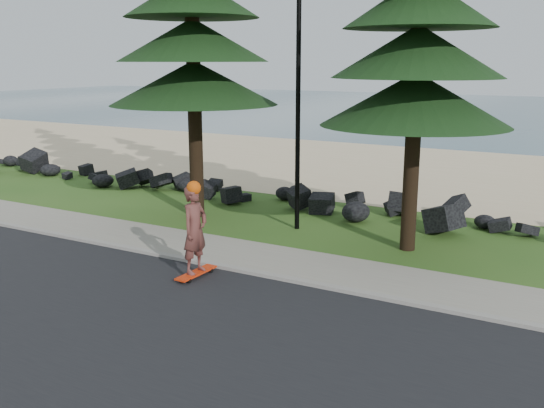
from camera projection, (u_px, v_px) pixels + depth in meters
name	position (u px, v px, depth m)	size (l,w,h in m)	color
ground	(240.00, 258.00, 15.44)	(160.00, 160.00, 0.00)	#2F581B
road	(116.00, 323.00, 11.61)	(160.00, 7.00, 0.02)	black
kerb	(221.00, 266.00, 14.66)	(160.00, 0.20, 0.10)	gray
sidewalk	(244.00, 254.00, 15.60)	(160.00, 2.00, 0.08)	gray
beach_sand	(408.00, 170.00, 27.77)	(160.00, 15.00, 0.01)	#CEB789
ocean	(518.00, 112.00, 58.82)	(160.00, 58.00, 0.01)	#375B6A
seawall_boulders	(329.00, 211.00, 20.20)	(60.00, 2.40, 1.10)	black
lamp_post	(298.00, 88.00, 17.20)	(0.25, 0.14, 8.14)	black
skateboarder	(195.00, 230.00, 13.80)	(0.52, 1.23, 2.27)	red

